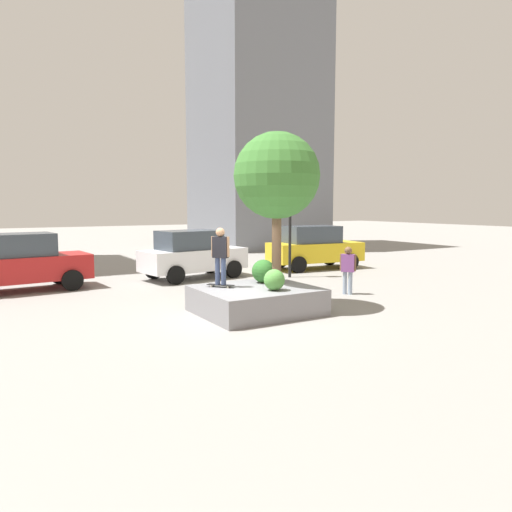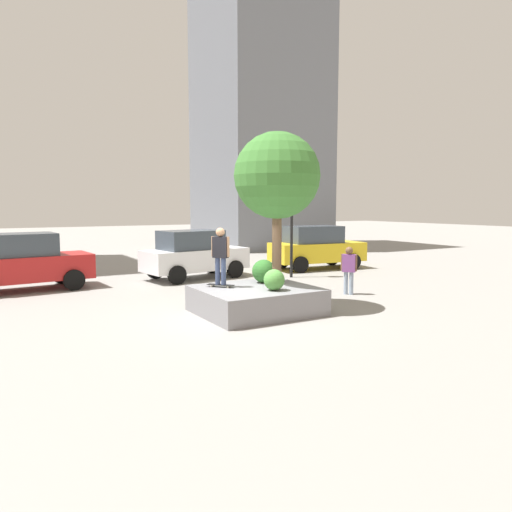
% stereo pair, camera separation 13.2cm
% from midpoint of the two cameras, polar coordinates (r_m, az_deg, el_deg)
% --- Properties ---
extents(ground_plane, '(120.00, 120.00, 0.00)m').
position_cam_midpoint_polar(ground_plane, '(13.40, -1.43, -7.21)').
color(ground_plane, gray).
extents(planter_ledge, '(3.19, 2.81, 0.74)m').
position_cam_midpoint_polar(planter_ledge, '(13.80, 0.28, -5.25)').
color(planter_ledge, gray).
rests_on(planter_ledge, ground).
extents(plaza_tree, '(2.53, 2.53, 4.46)m').
position_cam_midpoint_polar(plaza_tree, '(14.25, 2.78, 9.40)').
color(plaza_tree, brown).
rests_on(plaza_tree, planter_ledge).
extents(boxwood_shrub, '(0.70, 0.70, 0.70)m').
position_cam_midpoint_polar(boxwood_shrub, '(14.50, 1.18, -1.81)').
color(boxwood_shrub, '#2D6628').
rests_on(boxwood_shrub, planter_ledge).
extents(hedge_clump, '(0.58, 0.58, 0.58)m').
position_cam_midpoint_polar(hedge_clump, '(13.23, 2.45, -2.84)').
color(hedge_clump, '#4C8C3D').
rests_on(hedge_clump, planter_ledge).
extents(skateboard, '(0.67, 0.75, 0.07)m').
position_cam_midpoint_polar(skateboard, '(13.81, -3.92, -3.46)').
color(skateboard, black).
rests_on(skateboard, planter_ledge).
extents(skateboarder, '(0.42, 0.45, 1.63)m').
position_cam_midpoint_polar(skateboarder, '(13.68, -3.95, 0.49)').
color(skateboarder, navy).
rests_on(skateboarder, skateboard).
extents(sedan_parked, '(4.61, 2.41, 2.07)m').
position_cam_midpoint_polar(sedan_parked, '(19.12, -25.65, -0.61)').
color(sedan_parked, '#B21E1E').
rests_on(sedan_parked, ground).
extents(police_car, '(4.57, 2.54, 2.02)m').
position_cam_midpoint_polar(police_car, '(20.32, -7.15, 0.23)').
color(police_car, white).
rests_on(police_car, ground).
extents(taxi_cab, '(4.65, 2.49, 2.08)m').
position_cam_midpoint_polar(taxi_cab, '(23.36, 7.27, 1.05)').
color(taxi_cab, gold).
rests_on(taxi_cab, ground).
extents(traffic_light_corner, '(0.37, 0.37, 4.41)m').
position_cam_midpoint_polar(traffic_light_corner, '(20.41, 4.43, 5.87)').
color(traffic_light_corner, black).
rests_on(traffic_light_corner, ground).
extents(bystander_watching, '(0.42, 0.46, 1.65)m').
position_cam_midpoint_polar(bystander_watching, '(16.85, 11.15, -1.29)').
color(bystander_watching, '#8C9EB7').
rests_on(bystander_watching, ground).
extents(brick_midrise, '(7.87, 7.92, 20.20)m').
position_cam_midpoint_polar(brick_midrise, '(36.53, 0.62, 17.15)').
color(brick_midrise, slate).
rests_on(brick_midrise, ground).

